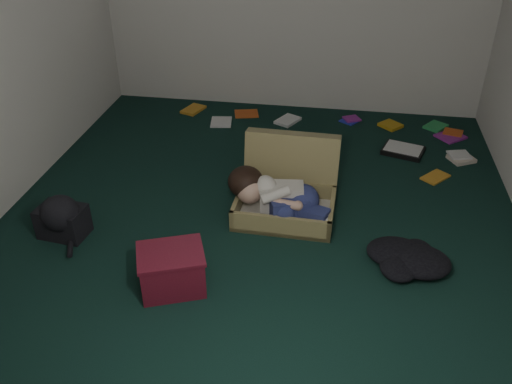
# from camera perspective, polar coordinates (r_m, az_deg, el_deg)

# --- Properties ---
(floor) EXTENTS (4.50, 4.50, 0.00)m
(floor) POSITION_cam_1_polar(r_m,az_deg,el_deg) (4.22, 0.33, -2.95)
(floor) COLOR black
(floor) RESTS_ON ground
(wall_front) EXTENTS (4.50, 0.00, 4.50)m
(wall_front) POSITION_cam_1_polar(r_m,az_deg,el_deg) (1.70, -11.71, -10.22)
(wall_front) COLOR white
(wall_front) RESTS_ON ground
(suitcase) EXTENTS (0.78, 0.76, 0.56)m
(suitcase) POSITION_cam_1_polar(r_m,az_deg,el_deg) (4.29, 3.35, 0.34)
(suitcase) COLOR #938651
(suitcase) RESTS_ON floor
(person) EXTENTS (0.82, 0.41, 0.35)m
(person) POSITION_cam_1_polar(r_m,az_deg,el_deg) (4.11, 2.28, -0.44)
(person) COLOR beige
(person) RESTS_ON suitcase
(maroon_bin) EXTENTS (0.51, 0.46, 0.29)m
(maroon_bin) POSITION_cam_1_polar(r_m,az_deg,el_deg) (3.56, -8.84, -8.10)
(maroon_bin) COLOR maroon
(maroon_bin) RESTS_ON floor
(backpack) EXTENTS (0.46, 0.39, 0.25)m
(backpack) POSITION_cam_1_polar(r_m,az_deg,el_deg) (4.24, -19.70, -2.82)
(backpack) COLOR black
(backpack) RESTS_ON floor
(clothing_pile) EXTENTS (0.57, 0.52, 0.15)m
(clothing_pile) POSITION_cam_1_polar(r_m,az_deg,el_deg) (3.89, 16.87, -6.70)
(clothing_pile) COLOR black
(clothing_pile) RESTS_ON floor
(paper_tray) EXTENTS (0.43, 0.37, 0.05)m
(paper_tray) POSITION_cam_1_polar(r_m,az_deg,el_deg) (5.34, 15.22, 4.26)
(paper_tray) COLOR black
(paper_tray) RESTS_ON floor
(book_scatter) EXTENTS (2.99, 1.34, 0.02)m
(book_scatter) POSITION_cam_1_polar(r_m,az_deg,el_deg) (5.66, 10.10, 6.43)
(book_scatter) COLOR orange
(book_scatter) RESTS_ON floor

